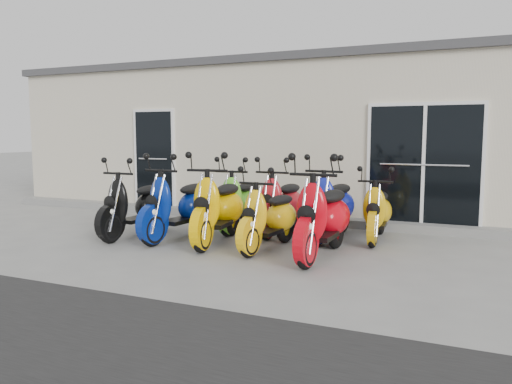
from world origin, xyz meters
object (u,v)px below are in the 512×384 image
(scooter_front_black, at_px, (136,197))
(scooter_back_yellow, at_px, (378,203))
(scooter_front_orange_a, at_px, (218,197))
(scooter_front_red, at_px, (323,205))
(scooter_back_green, at_px, (240,193))
(scooter_back_red, at_px, (282,195))
(scooter_back_blue, at_px, (332,196))
(scooter_front_blue, at_px, (179,196))
(scooter_front_orange_b, at_px, (269,208))

(scooter_front_black, distance_m, scooter_back_yellow, 4.05)
(scooter_front_black, xyz_separation_m, scooter_back_yellow, (3.84, 1.30, -0.06))
(scooter_front_orange_a, xyz_separation_m, scooter_front_red, (1.80, -0.25, 0.01))
(scooter_back_green, xyz_separation_m, scooter_back_red, (0.81, -0.01, 0.01))
(scooter_back_yellow, bearing_deg, scooter_back_blue, -174.10)
(scooter_front_blue, relative_size, scooter_back_blue, 1.01)
(scooter_front_orange_a, bearing_deg, scooter_front_red, -15.08)
(scooter_front_orange_b, bearing_deg, scooter_front_red, -4.59)
(scooter_back_blue, relative_size, scooter_back_yellow, 1.14)
(scooter_front_orange_a, distance_m, scooter_back_green, 1.17)
(scooter_front_blue, relative_size, scooter_front_orange_a, 0.97)
(scooter_back_green, bearing_deg, scooter_front_black, -143.90)
(scooter_front_orange_a, relative_size, scooter_back_blue, 1.04)
(scooter_back_red, distance_m, scooter_back_blue, 0.92)
(scooter_front_red, bearing_deg, scooter_back_green, 146.32)
(scooter_front_orange_b, xyz_separation_m, scooter_front_red, (0.89, -0.17, 0.11))
(scooter_back_green, height_order, scooter_back_blue, scooter_back_blue)
(scooter_front_orange_a, relative_size, scooter_back_red, 1.08)
(scooter_front_blue, distance_m, scooter_back_blue, 2.55)
(scooter_front_blue, height_order, scooter_back_yellow, scooter_front_blue)
(scooter_back_red, bearing_deg, scooter_front_orange_b, -76.23)
(scooter_front_orange_b, bearing_deg, scooter_back_blue, 67.41)
(scooter_front_blue, xyz_separation_m, scooter_front_orange_a, (0.75, -0.04, 0.02))
(scooter_front_orange_b, relative_size, scooter_back_red, 0.94)
(scooter_front_black, height_order, scooter_back_green, scooter_front_black)
(scooter_front_blue, bearing_deg, scooter_back_blue, 30.86)
(scooter_front_orange_b, distance_m, scooter_front_red, 0.91)
(scooter_front_black, height_order, scooter_front_orange_a, scooter_front_orange_a)
(scooter_front_orange_b, bearing_deg, scooter_back_yellow, 49.72)
(scooter_front_blue, relative_size, scooter_back_green, 1.06)
(scooter_back_green, relative_size, scooter_back_blue, 0.95)
(scooter_front_black, height_order, scooter_back_yellow, scooter_front_black)
(scooter_front_black, xyz_separation_m, scooter_front_orange_a, (1.55, 0.07, 0.06))
(scooter_front_black, distance_m, scooter_front_orange_b, 2.46)
(scooter_front_orange_a, bearing_deg, scooter_back_green, 91.19)
(scooter_back_red, bearing_deg, scooter_back_green, -179.22)
(scooter_front_orange_b, relative_size, scooter_back_yellow, 1.03)
(scooter_back_green, distance_m, scooter_back_red, 0.81)
(scooter_back_green, distance_m, scooter_back_yellow, 2.46)
(scooter_front_orange_a, relative_size, scooter_back_yellow, 1.19)
(scooter_back_yellow, bearing_deg, scooter_front_red, -111.98)
(scooter_front_red, xyz_separation_m, scooter_back_yellow, (0.49, 1.48, -0.12))
(scooter_front_blue, xyz_separation_m, scooter_back_green, (0.58, 1.12, -0.04))
(scooter_front_black, xyz_separation_m, scooter_back_green, (1.38, 1.23, -0.01))
(scooter_front_black, relative_size, scooter_back_yellow, 1.10)
(scooter_front_orange_b, bearing_deg, scooter_front_orange_a, -178.86)
(scooter_front_red, distance_m, scooter_back_blue, 1.38)
(scooter_front_blue, height_order, scooter_back_blue, scooter_front_blue)
(scooter_back_blue, bearing_deg, scooter_back_green, -178.18)
(scooter_front_red, bearing_deg, scooter_front_orange_b, 171.15)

